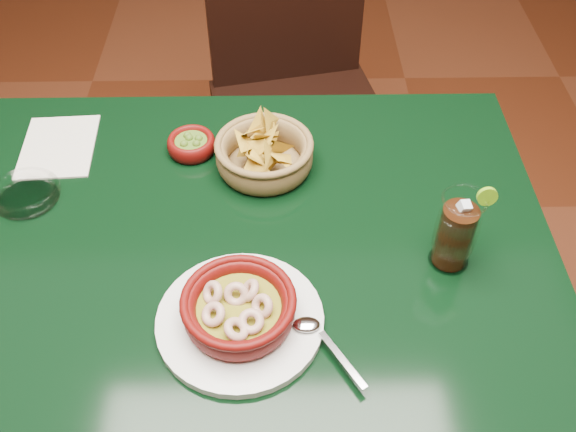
{
  "coord_description": "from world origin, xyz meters",
  "views": [
    {
      "loc": [
        0.13,
        -0.75,
        1.58
      ],
      "look_at": [
        0.14,
        -0.02,
        0.81
      ],
      "focal_mm": 40.0,
      "sensor_mm": 36.0,
      "label": 1
    }
  ],
  "objects_px": {
    "shrimp_plate": "(239,311)",
    "dining_table": "(213,268)",
    "dining_chair": "(297,91)",
    "cola_drink": "(456,232)",
    "chip_basket": "(264,154)"
  },
  "relations": [
    {
      "from": "dining_chair",
      "to": "cola_drink",
      "type": "bearing_deg",
      "value": -73.52
    },
    {
      "from": "dining_chair",
      "to": "shrimp_plate",
      "type": "relative_size",
      "value": 3.13
    },
    {
      "from": "dining_table",
      "to": "dining_chair",
      "type": "height_order",
      "value": "dining_chair"
    },
    {
      "from": "dining_chair",
      "to": "cola_drink",
      "type": "height_order",
      "value": "dining_chair"
    },
    {
      "from": "dining_table",
      "to": "cola_drink",
      "type": "relative_size",
      "value": 7.22
    },
    {
      "from": "chip_basket",
      "to": "shrimp_plate",
      "type": "bearing_deg",
      "value": -95.47
    },
    {
      "from": "dining_table",
      "to": "cola_drink",
      "type": "distance_m",
      "value": 0.45
    },
    {
      "from": "shrimp_plate",
      "to": "dining_table",
      "type": "bearing_deg",
      "value": 108.59
    },
    {
      "from": "dining_chair",
      "to": "chip_basket",
      "type": "distance_m",
      "value": 0.6
    },
    {
      "from": "dining_chair",
      "to": "chip_basket",
      "type": "bearing_deg",
      "value": -98.19
    },
    {
      "from": "shrimp_plate",
      "to": "cola_drink",
      "type": "bearing_deg",
      "value": 19.24
    },
    {
      "from": "dining_table",
      "to": "shrimp_plate",
      "type": "bearing_deg",
      "value": -71.41
    },
    {
      "from": "dining_chair",
      "to": "cola_drink",
      "type": "distance_m",
      "value": 0.86
    },
    {
      "from": "dining_table",
      "to": "dining_chair",
      "type": "relative_size",
      "value": 1.23
    },
    {
      "from": "dining_chair",
      "to": "chip_basket",
      "type": "height_order",
      "value": "dining_chair"
    }
  ]
}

